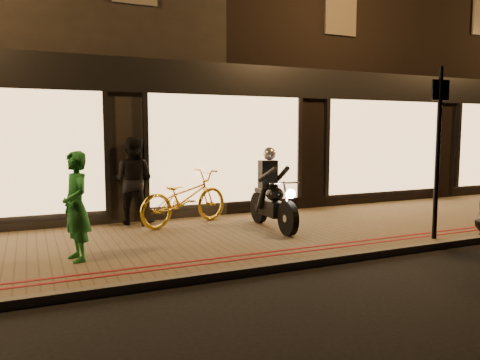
% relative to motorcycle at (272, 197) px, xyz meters
% --- Properties ---
extents(ground, '(90.00, 90.00, 0.00)m').
position_rel_motorcycle_xyz_m(ground, '(-0.21, -2.23, -0.73)').
color(ground, black).
rests_on(ground, ground).
extents(sidewalk, '(50.00, 4.00, 0.12)m').
position_rel_motorcycle_xyz_m(sidewalk, '(-0.21, -0.23, -0.67)').
color(sidewalk, brown).
rests_on(sidewalk, ground).
extents(kerb_stone, '(50.00, 0.14, 0.12)m').
position_rel_motorcycle_xyz_m(kerb_stone, '(-0.21, -2.18, -0.67)').
color(kerb_stone, '#59544C').
rests_on(kerb_stone, ground).
extents(red_kerb_lines, '(50.00, 0.26, 0.01)m').
position_rel_motorcycle_xyz_m(red_kerb_lines, '(-0.21, -1.68, -0.61)').
color(red_kerb_lines, maroon).
rests_on(red_kerb_lines, sidewalk).
extents(building_row, '(48.00, 10.11, 8.50)m').
position_rel_motorcycle_xyz_m(building_row, '(-0.21, 6.76, 3.51)').
color(building_row, black).
rests_on(building_row, ground).
extents(motorcycle, '(0.60, 1.94, 1.59)m').
position_rel_motorcycle_xyz_m(motorcycle, '(0.00, 0.00, 0.00)').
color(motorcycle, black).
rests_on(motorcycle, sidewalk).
extents(sign_post, '(0.35, 0.09, 3.00)m').
position_rel_motorcycle_xyz_m(sign_post, '(2.21, -1.97, 1.06)').
color(sign_post, black).
rests_on(sign_post, sidewalk).
extents(bicycle_gold, '(2.22, 1.40, 1.10)m').
position_rel_motorcycle_xyz_m(bicycle_gold, '(-1.44, 1.05, -0.06)').
color(bicycle_gold, gold).
rests_on(bicycle_gold, sidewalk).
extents(person_green, '(0.51, 0.66, 1.61)m').
position_rel_motorcycle_xyz_m(person_green, '(-3.68, -0.83, 0.19)').
color(person_green, '#1E712E').
rests_on(person_green, sidewalk).
extents(person_dark, '(1.10, 1.06, 1.78)m').
position_rel_motorcycle_xyz_m(person_dark, '(-2.36, 1.57, 0.28)').
color(person_dark, black).
rests_on(person_dark, sidewalk).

